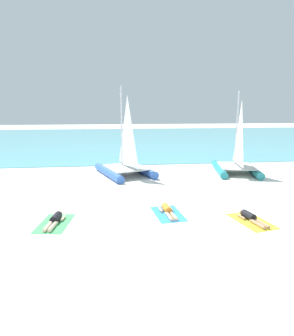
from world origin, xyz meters
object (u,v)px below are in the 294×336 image
sunbather_middle (168,210)px  sunbather_right (251,217)px  sailboat_blue (125,162)px  sailboat_teal (236,161)px  towel_left (55,223)px  sunbather_left (55,220)px  towel_middle (168,214)px  towel_right (252,221)px

sunbather_middle → sunbather_right: same height
sailboat_blue → sailboat_teal: sailboat_blue is taller
sailboat_teal → towel_left: bearing=-132.8°
sunbather_middle → sunbather_right: 3.28m
towel_left → sunbather_left: (0.01, 0.07, 0.13)m
towel_middle → sailboat_teal: bearing=49.0°
sailboat_blue → sunbather_right: (4.50, -8.34, -0.72)m
towel_middle → sunbather_left: bearing=-174.9°
sailboat_blue → sunbather_middle: size_ratio=3.63×
towel_right → sunbather_right: sunbather_right is taller
sailboat_teal → towel_left: size_ratio=2.87×
sailboat_blue → sunbather_left: 8.27m
sunbather_left → sunbather_middle: same height
sailboat_blue → towel_left: (-3.06, -7.72, -0.84)m
towel_middle → towel_right: 3.29m
sailboat_teal → sunbather_right: sailboat_teal is taller
towel_middle → sunbather_right: (3.07, -1.09, 0.13)m
sailboat_blue → towel_left: sailboat_blue is taller
sailboat_teal → sunbather_right: size_ratio=3.49×
sailboat_blue → sunbather_middle: 7.36m
sailboat_blue → sunbather_middle: sailboat_blue is taller
sunbather_middle → sailboat_teal: bearing=43.1°
sunbather_left → towel_right: sunbather_left is taller
sailboat_blue → towel_middle: size_ratio=2.99×
towel_left → towel_right: 7.60m
sailboat_blue → sunbather_left: size_ratio=3.63×
sailboat_teal → sunbather_left: 12.84m
towel_middle → towel_right: size_ratio=1.00×
towel_right → towel_left: bearing=174.8°
sailboat_blue → sunbather_left: bearing=-131.6°
sunbather_right → sailboat_blue: bearing=107.5°
sunbather_left → sunbather_middle: (4.48, 0.47, 0.00)m
sunbather_left → towel_middle: sunbather_left is taller
sailboat_blue → towel_right: size_ratio=2.99×
sailboat_teal → sunbather_middle: 9.18m
sailboat_blue → towel_right: bearing=-81.7°
sailboat_blue → sunbather_left: (-3.05, -7.65, -0.72)m
sailboat_blue → towel_middle: (1.44, -7.25, -0.84)m
towel_left → sunbather_right: sunbather_right is taller
sailboat_blue → towel_left: size_ratio=2.99×
towel_left → sailboat_teal: bearing=35.1°
towel_left → towel_right: (7.57, -0.69, 0.00)m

